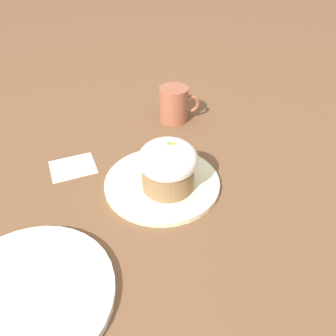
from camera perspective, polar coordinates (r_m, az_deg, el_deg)
ground_plane at (r=0.66m, az=-1.03°, el=-2.90°), size 4.00×4.00×0.00m
dessert_plate at (r=0.65m, az=-1.03°, el=-2.56°), size 0.23×0.23×0.01m
carrot_cake at (r=0.61m, az=0.00°, el=0.45°), size 0.11×0.11×0.10m
spoon at (r=0.65m, az=-2.64°, el=-1.56°), size 0.13×0.06×0.01m
coffee_cup at (r=0.85m, az=1.13°, el=11.05°), size 0.10×0.07×0.09m
side_plate at (r=0.53m, az=-23.67°, el=-19.93°), size 0.25×0.25×0.01m
paper_napkin at (r=0.73m, az=-16.23°, el=0.17°), size 0.11×0.10×0.00m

